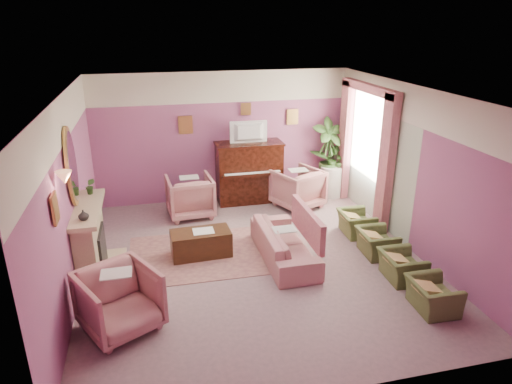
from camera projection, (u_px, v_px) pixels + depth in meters
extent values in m
cube|color=gray|center=(255.00, 261.00, 7.66)|extent=(5.50, 6.00, 0.01)
cube|color=silver|center=(255.00, 93.00, 6.66)|extent=(5.50, 6.00, 0.01)
cube|color=#784372|center=(223.00, 137.00, 9.89)|extent=(5.50, 0.02, 2.80)
cube|color=#784372|center=(326.00, 283.00, 4.44)|extent=(5.50, 0.02, 2.80)
cube|color=#784372|center=(70.00, 197.00, 6.57)|extent=(0.02, 6.00, 2.80)
cube|color=#784372|center=(412.00, 170.00, 7.76)|extent=(0.02, 6.00, 2.80)
cube|color=beige|center=(222.00, 87.00, 9.50)|extent=(5.50, 0.01, 0.65)
cube|color=#B1C0A6|center=(374.00, 166.00, 9.05)|extent=(0.01, 3.00, 2.15)
cube|color=tan|center=(90.00, 243.00, 7.09)|extent=(0.30, 1.40, 1.10)
cube|color=black|center=(98.00, 251.00, 7.16)|extent=(0.18, 0.72, 0.68)
cube|color=orange|center=(102.00, 260.00, 7.24)|extent=(0.06, 0.54, 0.10)
cube|color=tan|center=(87.00, 209.00, 6.89)|extent=(0.40, 1.55, 0.07)
cube|color=tan|center=(108.00, 271.00, 7.32)|extent=(0.55, 1.50, 0.02)
ellipsoid|color=#BC8F46|center=(71.00, 167.00, 6.62)|extent=(0.04, 0.72, 1.20)
ellipsoid|color=silver|center=(73.00, 167.00, 6.62)|extent=(0.01, 0.60, 1.06)
cone|color=#F39B67|center=(64.00, 178.00, 5.62)|extent=(0.20, 0.20, 0.16)
cube|color=black|center=(249.00, 173.00, 9.98)|extent=(1.40, 0.60, 1.30)
cube|color=black|center=(253.00, 175.00, 9.63)|extent=(1.30, 0.12, 0.06)
cube|color=white|center=(253.00, 173.00, 9.62)|extent=(1.20, 0.08, 0.02)
cube|color=black|center=(249.00, 144.00, 9.74)|extent=(1.45, 0.65, 0.04)
imported|color=black|center=(249.00, 131.00, 9.59)|extent=(0.80, 0.12, 0.48)
cube|color=#BC8F46|center=(186.00, 125.00, 9.57)|extent=(0.30, 0.03, 0.38)
cube|color=#BC8F46|center=(292.00, 117.00, 10.05)|extent=(0.26, 0.03, 0.34)
cube|color=#BC8F46|center=(246.00, 109.00, 9.75)|extent=(0.22, 0.03, 0.26)
cube|color=#BC8F46|center=(55.00, 208.00, 5.37)|extent=(0.03, 0.28, 0.36)
cube|color=beige|center=(369.00, 132.00, 9.05)|extent=(0.03, 1.40, 1.80)
cube|color=#A75863|center=(386.00, 165.00, 8.34)|extent=(0.16, 0.34, 2.60)
cube|color=#A75863|center=(345.00, 141.00, 10.01)|extent=(0.16, 0.34, 2.60)
cube|color=#A75863|center=(369.00, 88.00, 8.73)|extent=(0.16, 2.20, 0.16)
imported|color=#2E5321|center=(90.00, 186.00, 7.33)|extent=(0.16, 0.16, 0.28)
imported|color=beige|center=(83.00, 215.00, 6.40)|extent=(0.16, 0.16, 0.16)
cube|color=#8F5C57|center=(203.00, 254.00, 7.87)|extent=(2.53, 1.84, 0.01)
cube|color=#392210|center=(201.00, 243.00, 7.77)|extent=(1.02, 0.54, 0.45)
cube|color=white|center=(203.00, 231.00, 7.70)|extent=(0.35, 0.28, 0.01)
imported|color=tan|center=(284.00, 238.00, 7.62)|extent=(0.63, 1.88, 0.76)
cube|color=#A75863|center=(307.00, 224.00, 7.63)|extent=(0.09, 1.42, 0.52)
imported|color=tan|center=(190.00, 194.00, 9.28)|extent=(0.89, 0.89, 0.93)
imported|color=tan|center=(298.00, 186.00, 9.72)|extent=(0.89, 0.89, 0.93)
imported|color=tan|center=(119.00, 298.00, 5.84)|extent=(0.89, 0.89, 0.93)
imported|color=#4D5B2D|center=(433.00, 291.00, 6.29)|extent=(0.47, 0.67, 0.58)
imported|color=#4D5B2D|center=(402.00, 262.00, 7.04)|extent=(0.47, 0.67, 0.58)
imported|color=#4D5B2D|center=(377.00, 239.00, 7.78)|extent=(0.47, 0.67, 0.58)
imported|color=#4D5B2D|center=(356.00, 220.00, 8.53)|extent=(0.47, 0.67, 0.58)
cylinder|color=silver|center=(331.00, 181.00, 10.38)|extent=(0.52, 0.52, 0.70)
imported|color=#2E5321|center=(333.00, 159.00, 10.19)|extent=(0.30, 0.30, 0.34)
imported|color=#2E5321|center=(339.00, 161.00, 10.14)|extent=(0.16, 0.16, 0.28)
cylinder|color=brown|center=(326.00, 187.00, 10.51)|extent=(0.34, 0.34, 0.34)
imported|color=#2E5321|center=(328.00, 150.00, 10.19)|extent=(0.76, 0.76, 1.44)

